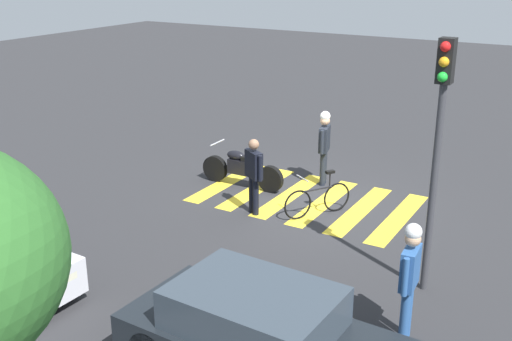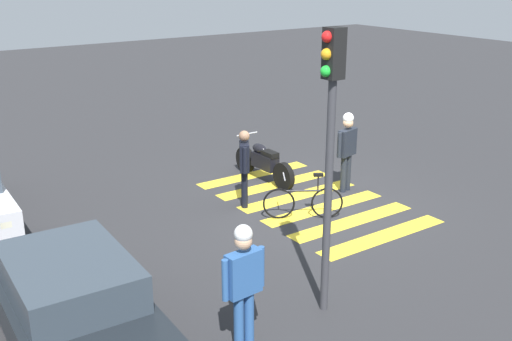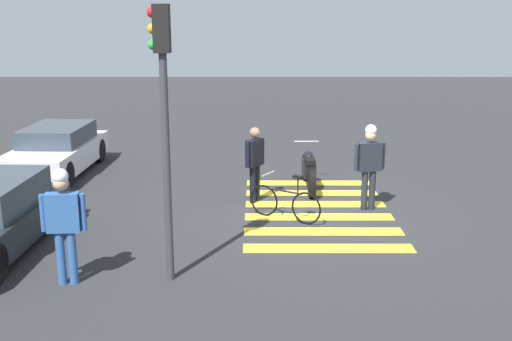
{
  "view_description": "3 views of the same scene",
  "coord_description": "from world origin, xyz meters",
  "px_view_note": "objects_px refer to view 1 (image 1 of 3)",
  "views": [
    {
      "loc": [
        -5.9,
        12.37,
        5.5
      ],
      "look_at": [
        0.71,
        1.14,
        0.93
      ],
      "focal_mm": 43.51,
      "sensor_mm": 36.0,
      "label": 1
    },
    {
      "loc": [
        -9.84,
        8.33,
        5.12
      ],
      "look_at": [
        0.67,
        1.03,
        0.76
      ],
      "focal_mm": 42.96,
      "sensor_mm": 36.0,
      "label": 2
    },
    {
      "loc": [
        -12.72,
        1.31,
        4.14
      ],
      "look_at": [
        -0.09,
        1.33,
        0.92
      ],
      "focal_mm": 42.8,
      "sensor_mm": 36.0,
      "label": 3
    }
  ],
  "objects_px": {
    "police_motorcycle": "(242,169)",
    "traffic_light_pole": "(439,128)",
    "leaning_bicycle": "(318,199)",
    "pedestrian_bystander": "(410,273)",
    "officer_on_foot": "(324,142)",
    "car_black_suv": "(263,337)",
    "officer_by_motorcycle": "(254,171)"
  },
  "relations": [
    {
      "from": "officer_by_motorcycle",
      "to": "car_black_suv",
      "type": "xyz_separation_m",
      "value": [
        -3.01,
        4.82,
        -0.36
      ]
    },
    {
      "from": "traffic_light_pole",
      "to": "police_motorcycle",
      "type": "bearing_deg",
      "value": -26.6
    },
    {
      "from": "traffic_light_pole",
      "to": "officer_on_foot",
      "type": "bearing_deg",
      "value": -46.27
    },
    {
      "from": "officer_by_motorcycle",
      "to": "traffic_light_pole",
      "type": "distance_m",
      "value": 4.83
    },
    {
      "from": "leaning_bicycle",
      "to": "car_black_suv",
      "type": "bearing_deg",
      "value": 107.67
    },
    {
      "from": "leaning_bicycle",
      "to": "officer_by_motorcycle",
      "type": "bearing_deg",
      "value": 26.48
    },
    {
      "from": "leaning_bicycle",
      "to": "officer_on_foot",
      "type": "xyz_separation_m",
      "value": [
        0.72,
        -1.85,
        0.73
      ]
    },
    {
      "from": "pedestrian_bystander",
      "to": "traffic_light_pole",
      "type": "relative_size",
      "value": 0.44
    },
    {
      "from": "leaning_bicycle",
      "to": "officer_by_motorcycle",
      "type": "relative_size",
      "value": 0.84
    },
    {
      "from": "police_motorcycle",
      "to": "car_black_suv",
      "type": "distance_m",
      "value": 7.39
    },
    {
      "from": "police_motorcycle",
      "to": "traffic_light_pole",
      "type": "bearing_deg",
      "value": 153.4
    },
    {
      "from": "police_motorcycle",
      "to": "officer_on_foot",
      "type": "xyz_separation_m",
      "value": [
        -1.67,
        -1.17,
        0.64
      ]
    },
    {
      "from": "leaning_bicycle",
      "to": "pedestrian_bystander",
      "type": "height_order",
      "value": "pedestrian_bystander"
    },
    {
      "from": "officer_on_foot",
      "to": "officer_by_motorcycle",
      "type": "height_order",
      "value": "officer_on_foot"
    },
    {
      "from": "pedestrian_bystander",
      "to": "traffic_light_pole",
      "type": "distance_m",
      "value": 2.39
    },
    {
      "from": "leaning_bicycle",
      "to": "traffic_light_pole",
      "type": "height_order",
      "value": "traffic_light_pole"
    },
    {
      "from": "traffic_light_pole",
      "to": "pedestrian_bystander",
      "type": "bearing_deg",
      "value": 96.11
    },
    {
      "from": "pedestrian_bystander",
      "to": "car_black_suv",
      "type": "bearing_deg",
      "value": 53.33
    },
    {
      "from": "police_motorcycle",
      "to": "pedestrian_bystander",
      "type": "relative_size",
      "value": 1.2
    },
    {
      "from": "car_black_suv",
      "to": "leaning_bicycle",
      "type": "bearing_deg",
      "value": -72.33
    },
    {
      "from": "police_motorcycle",
      "to": "pedestrian_bystander",
      "type": "distance_m",
      "value": 7.0
    },
    {
      "from": "leaning_bicycle",
      "to": "pedestrian_bystander",
      "type": "bearing_deg",
      "value": 131.13
    },
    {
      "from": "pedestrian_bystander",
      "to": "police_motorcycle",
      "type": "bearing_deg",
      "value": -37.72
    },
    {
      "from": "police_motorcycle",
      "to": "officer_on_foot",
      "type": "distance_m",
      "value": 2.14
    },
    {
      "from": "police_motorcycle",
      "to": "officer_on_foot",
      "type": "relative_size",
      "value": 1.2
    },
    {
      "from": "officer_on_foot",
      "to": "officer_by_motorcycle",
      "type": "bearing_deg",
      "value": 77.47
    },
    {
      "from": "pedestrian_bystander",
      "to": "traffic_light_pole",
      "type": "bearing_deg",
      "value": -83.89
    },
    {
      "from": "pedestrian_bystander",
      "to": "officer_by_motorcycle",
      "type": "bearing_deg",
      "value": -33.83
    },
    {
      "from": "pedestrian_bystander",
      "to": "car_black_suv",
      "type": "height_order",
      "value": "pedestrian_bystander"
    },
    {
      "from": "leaning_bicycle",
      "to": "officer_on_foot",
      "type": "relative_size",
      "value": 0.76
    },
    {
      "from": "officer_on_foot",
      "to": "car_black_suv",
      "type": "bearing_deg",
      "value": 108.59
    },
    {
      "from": "leaning_bicycle",
      "to": "traffic_light_pole",
      "type": "xyz_separation_m",
      "value": [
        -2.96,
        1.99,
        2.51
      ]
    }
  ]
}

